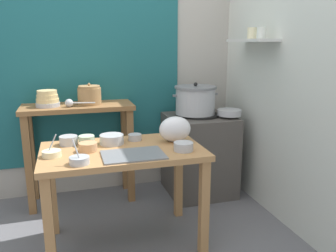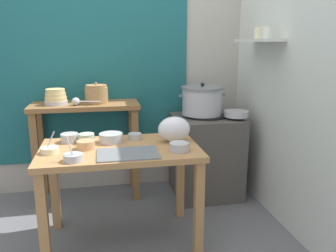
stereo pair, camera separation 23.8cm
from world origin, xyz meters
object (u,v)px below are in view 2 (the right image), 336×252
clay_pot (97,94)px  prep_bowl_7 (111,138)px  back_shelf_table (86,127)px  prep_bowl_1 (86,144)px  prep_table (120,162)px  prep_bowl_2 (135,136)px  wide_pan (236,114)px  prep_bowl_3 (73,157)px  stove_block (205,155)px  plastic_bag (174,129)px  prep_bowl_0 (70,138)px  prep_bowl_6 (179,147)px  bowl_stack_enamel (56,97)px  prep_bowl_5 (50,150)px  steamer_pot (202,100)px  ladle (77,101)px  prep_bowl_4 (87,138)px  serving_tray (128,154)px

clay_pot → prep_bowl_7: (0.10, -0.68, -0.22)m
back_shelf_table → clay_pot: size_ratio=4.72×
clay_pot → prep_bowl_1: size_ratio=1.65×
prep_table → prep_bowl_2: 0.26m
wide_pan → prep_bowl_3: bearing=-150.2°
stove_block → plastic_bag: 0.87m
prep_table → back_shelf_table: 0.86m
wide_pan → prep_bowl_0: wide_pan is taller
wide_pan → prep_bowl_6: 0.99m
bowl_stack_enamel → prep_bowl_1: (0.27, -0.80, -0.21)m
plastic_bag → prep_bowl_1: size_ratio=1.92×
bowl_stack_enamel → prep_bowl_5: bearing=-87.1°
prep_bowl_1 → prep_bowl_3: size_ratio=0.77×
clay_pot → steamer_pot: bearing=-6.6°
stove_block → prep_bowl_3: prep_bowl_3 is taller
prep_bowl_0 → ladle: bearing=86.5°
wide_pan → prep_table: bearing=-153.0°
clay_pot → ladle: clay_pot is taller
prep_bowl_4 → prep_bowl_0: bearing=158.9°
prep_table → prep_bowl_1: (-0.23, 0.01, 0.14)m
back_shelf_table → prep_bowl_2: bearing=-58.8°
clay_pot → serving_tray: clay_pot is taller
clay_pot → plastic_bag: clay_pot is taller
bowl_stack_enamel → ladle: 0.20m
clay_pot → prep_bowl_1: (-0.08, -0.81, -0.23)m
serving_tray → plastic_bag: 0.44m
stove_block → prep_bowl_1: bearing=-147.6°
ladle → prep_bowl_1: ladle is taller
clay_pot → prep_bowl_2: (0.28, -0.63, -0.24)m
ladle → prep_bowl_5: ladle is taller
ladle → wide_pan: 1.42m
steamer_pot → serving_tray: size_ratio=1.10×
prep_bowl_5 → prep_table: bearing=5.6°
stove_block → bowl_stack_enamel: 1.47m
prep_bowl_3 → prep_bowl_7: prep_bowl_3 is taller
wide_pan → prep_bowl_6: size_ratio=1.65×
prep_table → prep_bowl_4: 0.31m
bowl_stack_enamel → prep_bowl_3: 1.08m
stove_block → prep_bowl_7: 1.12m
steamer_pot → prep_bowl_2: size_ratio=4.38×
prep_table → stove_block: 1.11m
wide_pan → prep_bowl_4: wide_pan is taller
prep_bowl_6 → prep_bowl_7: 0.53m
bowl_stack_enamel → prep_bowl_1: size_ratio=1.62×
back_shelf_table → steamer_pot: 1.09m
stove_block → steamer_pot: steamer_pot is taller
plastic_bag → prep_bowl_7: bearing=171.9°
plastic_bag → clay_pot: bearing=126.5°
prep_bowl_1 → bowl_stack_enamel: bearing=109.0°
back_shelf_table → prep_bowl_5: back_shelf_table is taller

